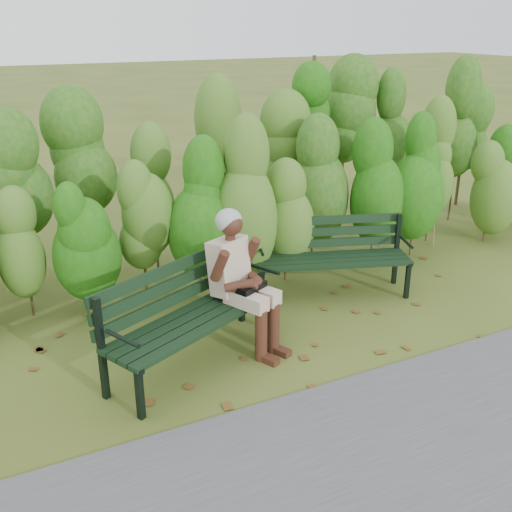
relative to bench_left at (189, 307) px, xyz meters
name	(u,v)px	position (x,y,z in m)	size (l,w,h in m)	color
ground	(272,338)	(0.86, 0.02, -0.54)	(80.00, 80.00, 0.00)	#45541B
footpath	(420,479)	(0.86, -2.18, -0.54)	(60.00, 2.50, 0.01)	#474749
hedge_band	(199,173)	(0.86, 1.88, 0.71)	(11.04, 1.67, 2.42)	#47381E
leaf_litter	(232,349)	(0.41, -0.01, -0.54)	(5.87, 2.13, 0.01)	brown
bench_left	(189,307)	(0.00, 0.00, 0.00)	(1.93, 1.32, 0.92)	black
bench_right	(331,250)	(1.97, 0.70, -0.03)	(1.82, 1.09, 0.86)	black
seated_woman	(240,272)	(0.53, 0.04, 0.22)	(0.65, 0.85, 1.36)	beige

